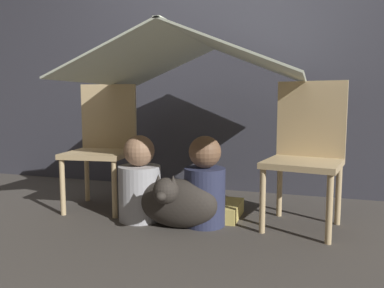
{
  "coord_description": "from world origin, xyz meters",
  "views": [
    {
      "loc": [
        0.75,
        -2.23,
        0.78
      ],
      "look_at": [
        0.0,
        0.12,
        0.5
      ],
      "focal_mm": 35.0,
      "sensor_mm": 36.0,
      "label": 1
    }
  ],
  "objects_px": {
    "chair_right": "(306,149)",
    "dog": "(176,202)",
    "person_front": "(140,183)",
    "chair_left": "(103,141)",
    "person_second": "(205,185)"
  },
  "relations": [
    {
      "from": "chair_left",
      "to": "chair_right",
      "type": "distance_m",
      "value": 1.45
    },
    {
      "from": "person_second",
      "to": "dog",
      "type": "distance_m",
      "value": 0.21
    },
    {
      "from": "chair_left",
      "to": "person_front",
      "type": "relative_size",
      "value": 1.62
    },
    {
      "from": "chair_left",
      "to": "person_second",
      "type": "bearing_deg",
      "value": -21.1
    },
    {
      "from": "chair_right",
      "to": "person_second",
      "type": "relative_size",
      "value": 1.6
    },
    {
      "from": "chair_left",
      "to": "chair_right",
      "type": "height_order",
      "value": "same"
    },
    {
      "from": "chair_right",
      "to": "dog",
      "type": "distance_m",
      "value": 0.88
    },
    {
      "from": "person_front",
      "to": "person_second",
      "type": "relative_size",
      "value": 0.99
    },
    {
      "from": "chair_right",
      "to": "person_front",
      "type": "distance_m",
      "value": 1.09
    },
    {
      "from": "person_front",
      "to": "chair_left",
      "type": "bearing_deg",
      "value": 150.56
    },
    {
      "from": "chair_right",
      "to": "person_second",
      "type": "xyz_separation_m",
      "value": [
        -0.6,
        -0.2,
        -0.23
      ]
    },
    {
      "from": "chair_right",
      "to": "dog",
      "type": "bearing_deg",
      "value": -146.85
    },
    {
      "from": "chair_right",
      "to": "person_front",
      "type": "bearing_deg",
      "value": -157.18
    },
    {
      "from": "person_second",
      "to": "dog",
      "type": "xyz_separation_m",
      "value": [
        -0.15,
        -0.12,
        -0.09
      ]
    },
    {
      "from": "person_second",
      "to": "chair_left",
      "type": "bearing_deg",
      "value": 166.8
    }
  ]
}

